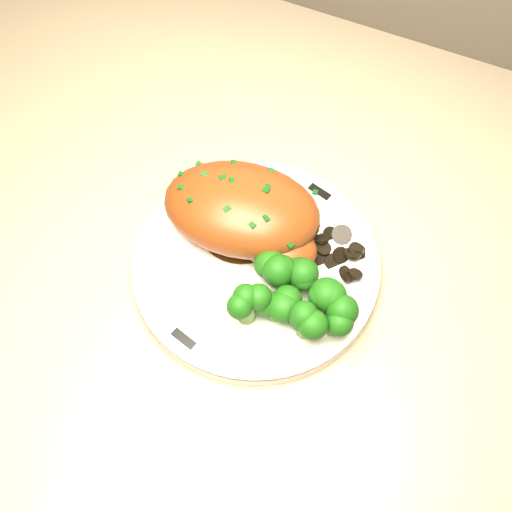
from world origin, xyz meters
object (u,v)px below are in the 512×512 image
at_px(plate, 256,265).
at_px(chicken_breast, 246,213).
at_px(counter, 340,397).
at_px(broccoli_florets, 297,297).

height_order(plate, chicken_breast, chicken_breast).
height_order(counter, broccoli_florets, counter).
bearing_deg(chicken_breast, plate, -60.50).
distance_m(plate, broccoli_florets, 0.07).
height_order(counter, plate, counter).
xyz_separation_m(counter, broccoli_florets, (-0.07, -0.10, 0.52)).
height_order(plate, broccoli_florets, broccoli_florets).
bearing_deg(counter, chicken_breast, -163.39).
xyz_separation_m(counter, plate, (-0.12, -0.07, 0.49)).
distance_m(counter, plate, 0.51).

